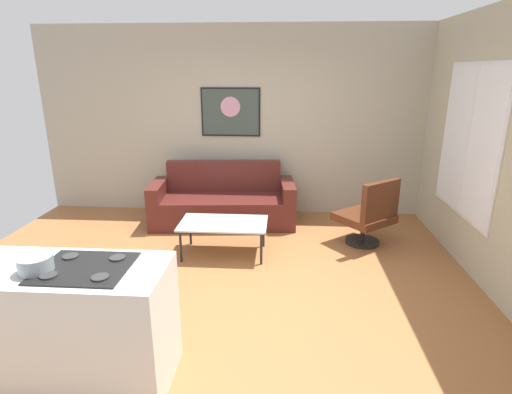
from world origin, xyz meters
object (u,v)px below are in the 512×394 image
armchair (369,215)px  mixing_bowl (36,265)px  coffee_table (223,225)px  wall_painting (231,112)px  couch (223,203)px

armchair → mixing_bowl: bearing=-136.0°
coffee_table → mixing_bowl: (-0.90, -2.23, 0.57)m
coffee_table → mixing_bowl: bearing=-112.0°
coffee_table → wall_painting: (-0.10, 1.61, 1.18)m
armchair → wall_painting: wall_painting is taller
mixing_bowl → couch: bearing=77.4°
coffee_table → wall_painting: 1.99m
wall_painting → armchair: bearing=-32.8°
armchair → wall_painting: bearing=147.2°
mixing_bowl → wall_painting: 3.96m
wall_painting → coffee_table: bearing=-86.5°
mixing_bowl → wall_painting: (0.80, 3.83, 0.61)m
couch → armchair: (1.96, -0.70, 0.12)m
coffee_table → armchair: size_ratio=1.19×
armchair → wall_painting: 2.53m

